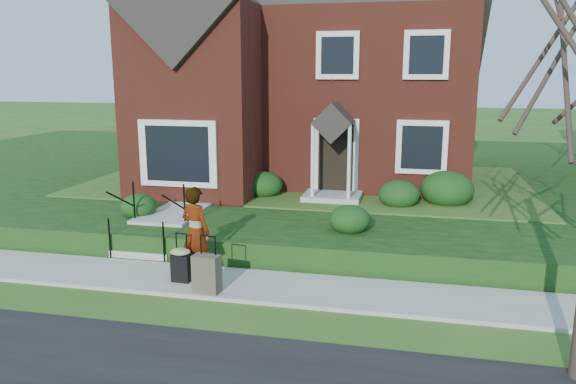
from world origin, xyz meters
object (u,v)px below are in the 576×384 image
(suitcase_olive, at_px, (207,274))
(woman, at_px, (196,231))
(suitcase_black, at_px, (181,263))
(front_steps, at_px, (156,230))

(suitcase_olive, bearing_deg, woman, 130.17)
(suitcase_black, bearing_deg, suitcase_olive, -27.79)
(front_steps, xyz_separation_m, suitcase_olive, (2.19, -2.44, -0.03))
(front_steps, bearing_deg, suitcase_olive, -48.16)
(front_steps, height_order, woman, woman)
(front_steps, distance_m, woman, 2.37)
(woman, height_order, suitcase_olive, woman)
(front_steps, xyz_separation_m, woman, (1.65, -1.62, 0.53))
(woman, bearing_deg, suitcase_olive, 142.73)
(front_steps, bearing_deg, suitcase_black, -53.71)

